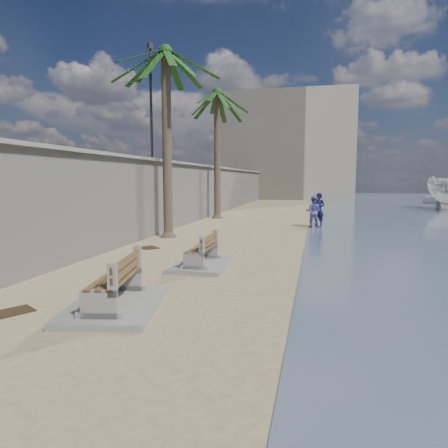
{
  "coord_description": "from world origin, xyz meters",
  "views": [
    {
      "loc": [
        2.42,
        -5.53,
        2.64
      ],
      "look_at": [
        -0.5,
        7.0,
        1.2
      ],
      "focal_mm": 32.0,
      "sensor_mm": 36.0,
      "label": 1
    }
  ],
  "objects_px": {
    "bench_near": "(115,287)",
    "palm_mid": "(166,54)",
    "palm_back": "(217,95)",
    "person_b": "(313,210)",
    "person_a": "(319,207)",
    "bench_far": "(202,253)"
  },
  "relations": [
    {
      "from": "bench_near",
      "to": "palm_mid",
      "type": "bearing_deg",
      "value": 104.97
    },
    {
      "from": "palm_back",
      "to": "palm_mid",
      "type": "bearing_deg",
      "value": -90.17
    },
    {
      "from": "person_b",
      "to": "person_a",
      "type": "bearing_deg",
      "value": -115.26
    },
    {
      "from": "palm_mid",
      "to": "palm_back",
      "type": "distance_m",
      "value": 9.19
    },
    {
      "from": "palm_back",
      "to": "person_a",
      "type": "bearing_deg",
      "value": -26.67
    },
    {
      "from": "bench_near",
      "to": "palm_mid",
      "type": "xyz_separation_m",
      "value": [
        -2.65,
        9.92,
        7.63
      ]
    },
    {
      "from": "bench_far",
      "to": "palm_back",
      "type": "xyz_separation_m",
      "value": [
        -3.25,
        14.92,
        7.8
      ]
    },
    {
      "from": "bench_far",
      "to": "palm_mid",
      "type": "relative_size",
      "value": 0.25
    },
    {
      "from": "palm_mid",
      "to": "person_b",
      "type": "relative_size",
      "value": 4.72
    },
    {
      "from": "palm_back",
      "to": "person_b",
      "type": "distance_m",
      "value": 10.41
    },
    {
      "from": "bench_near",
      "to": "palm_back",
      "type": "bearing_deg",
      "value": 97.82
    },
    {
      "from": "bench_near",
      "to": "bench_far",
      "type": "bearing_deg",
      "value": 81.53
    },
    {
      "from": "palm_back",
      "to": "bench_near",
      "type": "bearing_deg",
      "value": -82.18
    },
    {
      "from": "bench_near",
      "to": "palm_back",
      "type": "distance_m",
      "value": 20.79
    },
    {
      "from": "person_a",
      "to": "person_b",
      "type": "distance_m",
      "value": 0.57
    },
    {
      "from": "bench_near",
      "to": "bench_far",
      "type": "xyz_separation_m",
      "value": [
        0.62,
        4.19,
        -0.04
      ]
    },
    {
      "from": "palm_back",
      "to": "person_b",
      "type": "relative_size",
      "value": 4.79
    },
    {
      "from": "bench_far",
      "to": "person_b",
      "type": "distance_m",
      "value": 11.54
    },
    {
      "from": "bench_near",
      "to": "person_a",
      "type": "xyz_separation_m",
      "value": [
        4.09,
        15.74,
        0.62
      ]
    },
    {
      "from": "bench_near",
      "to": "palm_mid",
      "type": "relative_size",
      "value": 0.31
    },
    {
      "from": "bench_near",
      "to": "person_b",
      "type": "relative_size",
      "value": 1.46
    },
    {
      "from": "bench_far",
      "to": "person_b",
      "type": "height_order",
      "value": "person_b"
    }
  ]
}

